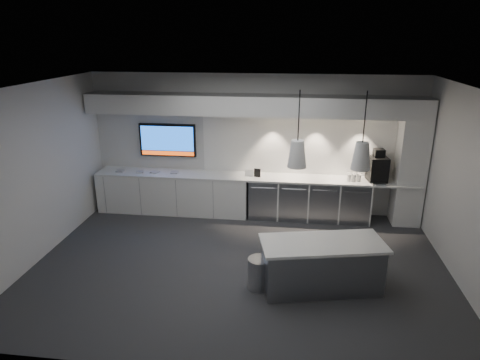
# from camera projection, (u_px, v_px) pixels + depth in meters

# --- Properties ---
(floor) EXTENTS (7.00, 7.00, 0.00)m
(floor) POSITION_uv_depth(u_px,v_px,m) (240.00, 265.00, 7.33)
(floor) COLOR #323235
(floor) RESTS_ON ground
(ceiling) EXTENTS (7.00, 7.00, 0.00)m
(ceiling) POSITION_uv_depth(u_px,v_px,m) (239.00, 88.00, 6.36)
(ceiling) COLOR black
(ceiling) RESTS_ON wall_back
(wall_back) EXTENTS (7.00, 0.00, 7.00)m
(wall_back) POSITION_uv_depth(u_px,v_px,m) (254.00, 145.00, 9.19)
(wall_back) COLOR silver
(wall_back) RESTS_ON floor
(wall_front) EXTENTS (7.00, 0.00, 7.00)m
(wall_front) POSITION_uv_depth(u_px,v_px,m) (209.00, 260.00, 4.50)
(wall_front) COLOR silver
(wall_front) RESTS_ON floor
(wall_left) EXTENTS (0.00, 7.00, 7.00)m
(wall_left) POSITION_uv_depth(u_px,v_px,m) (35.00, 174.00, 7.26)
(wall_left) COLOR silver
(wall_left) RESTS_ON floor
(wall_right) EXTENTS (0.00, 7.00, 7.00)m
(wall_right) POSITION_uv_depth(u_px,v_px,m) (470.00, 192.00, 6.43)
(wall_right) COLOR silver
(wall_right) RESTS_ON floor
(back_counter) EXTENTS (6.80, 0.65, 0.04)m
(back_counter) POSITION_uv_depth(u_px,v_px,m) (252.00, 177.00, 9.09)
(back_counter) COLOR white
(back_counter) RESTS_ON left_base_cabinets
(left_base_cabinets) EXTENTS (3.30, 0.63, 0.86)m
(left_base_cabinets) POSITION_uv_depth(u_px,v_px,m) (173.00, 193.00, 9.44)
(left_base_cabinets) COLOR white
(left_base_cabinets) RESTS_ON floor
(fridge_unit_a) EXTENTS (0.60, 0.61, 0.85)m
(fridge_unit_a) POSITION_uv_depth(u_px,v_px,m) (264.00, 197.00, 9.20)
(fridge_unit_a) COLOR gray
(fridge_unit_a) RESTS_ON floor
(fridge_unit_b) EXTENTS (0.60, 0.61, 0.85)m
(fridge_unit_b) POSITION_uv_depth(u_px,v_px,m) (293.00, 199.00, 9.13)
(fridge_unit_b) COLOR gray
(fridge_unit_b) RESTS_ON floor
(fridge_unit_c) EXTENTS (0.60, 0.61, 0.85)m
(fridge_unit_c) POSITION_uv_depth(u_px,v_px,m) (323.00, 200.00, 9.05)
(fridge_unit_c) COLOR gray
(fridge_unit_c) RESTS_ON floor
(fridge_unit_d) EXTENTS (0.60, 0.61, 0.85)m
(fridge_unit_d) POSITION_uv_depth(u_px,v_px,m) (353.00, 201.00, 8.98)
(fridge_unit_d) COLOR gray
(fridge_unit_d) RESTS_ON floor
(backsplash) EXTENTS (4.60, 0.03, 1.30)m
(backsplash) POSITION_uv_depth(u_px,v_px,m) (311.00, 144.00, 9.01)
(backsplash) COLOR white
(backsplash) RESTS_ON wall_back
(soffit) EXTENTS (6.90, 0.60, 0.40)m
(soffit) POSITION_uv_depth(u_px,v_px,m) (253.00, 105.00, 8.62)
(soffit) COLOR white
(soffit) RESTS_ON wall_back
(column) EXTENTS (0.55, 0.55, 2.60)m
(column) POSITION_uv_depth(u_px,v_px,m) (411.00, 163.00, 8.59)
(column) COLOR white
(column) RESTS_ON floor
(wall_tv) EXTENTS (1.25, 0.07, 0.72)m
(wall_tv) POSITION_uv_depth(u_px,v_px,m) (168.00, 140.00, 9.35)
(wall_tv) COLOR black
(wall_tv) RESTS_ON wall_back
(island) EXTENTS (1.99, 1.17, 0.79)m
(island) POSITION_uv_depth(u_px,v_px,m) (321.00, 265.00, 6.55)
(island) COLOR gray
(island) RESTS_ON floor
(bin) EXTENTS (0.44, 0.44, 0.50)m
(bin) POSITION_uv_depth(u_px,v_px,m) (259.00, 273.00, 6.61)
(bin) COLOR gray
(bin) RESTS_ON floor
(coffee_machine) EXTENTS (0.41, 0.57, 0.67)m
(coffee_machine) POSITION_uv_depth(u_px,v_px,m) (377.00, 168.00, 8.71)
(coffee_machine) COLOR black
(coffee_machine) RESTS_ON back_counter
(sign_black) EXTENTS (0.14, 0.05, 0.18)m
(sign_black) POSITION_uv_depth(u_px,v_px,m) (257.00, 173.00, 8.99)
(sign_black) COLOR black
(sign_black) RESTS_ON back_counter
(sign_white) EXTENTS (0.18, 0.03, 0.14)m
(sign_white) POSITION_uv_depth(u_px,v_px,m) (249.00, 173.00, 9.03)
(sign_white) COLOR white
(sign_white) RESTS_ON back_counter
(cup_cluster) EXTENTS (0.27, 0.17, 0.15)m
(cup_cluster) POSITION_uv_depth(u_px,v_px,m) (354.00, 177.00, 8.77)
(cup_cluster) COLOR silver
(cup_cluster) RESTS_ON back_counter
(tray_a) EXTENTS (0.17, 0.17, 0.02)m
(tray_a) POSITION_uv_depth(u_px,v_px,m) (120.00, 171.00, 9.38)
(tray_a) COLOR #A3A3A3
(tray_a) RESTS_ON back_counter
(tray_b) EXTENTS (0.20, 0.20, 0.02)m
(tray_b) POSITION_uv_depth(u_px,v_px,m) (140.00, 172.00, 9.32)
(tray_b) COLOR #A3A3A3
(tray_b) RESTS_ON back_counter
(tray_c) EXTENTS (0.20, 0.20, 0.02)m
(tray_c) POSITION_uv_depth(u_px,v_px,m) (155.00, 172.00, 9.30)
(tray_c) COLOR #A3A3A3
(tray_c) RESTS_ON back_counter
(tray_d) EXTENTS (0.17, 0.17, 0.02)m
(tray_d) POSITION_uv_depth(u_px,v_px,m) (175.00, 173.00, 9.26)
(tray_d) COLOR #A3A3A3
(tray_d) RESTS_ON back_counter
(pendant_left) EXTENTS (0.27, 0.27, 1.09)m
(pendant_left) POSITION_uv_depth(u_px,v_px,m) (297.00, 154.00, 6.04)
(pendant_left) COLOR white
(pendant_left) RESTS_ON ceiling
(pendant_right) EXTENTS (0.27, 0.27, 1.09)m
(pendant_right) POSITION_uv_depth(u_px,v_px,m) (361.00, 156.00, 5.93)
(pendant_right) COLOR white
(pendant_right) RESTS_ON ceiling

